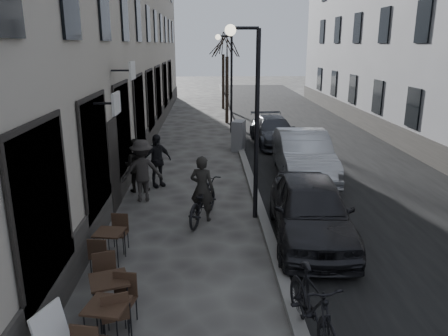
{
  "coord_description": "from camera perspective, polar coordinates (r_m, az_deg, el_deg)",
  "views": [
    {
      "loc": [
        -1.3,
        -5.21,
        4.63
      ],
      "look_at": [
        -0.91,
        4.69,
        1.8
      ],
      "focal_mm": 35.0,
      "sensor_mm": 36.0,
      "label": 1
    }
  ],
  "objects": [
    {
      "name": "road",
      "position": [
        22.31,
        11.18,
        3.67
      ],
      "size": [
        7.3,
        60.0,
        0.0
      ],
      "primitive_type": "cube",
      "color": "black",
      "rests_on": "ground"
    },
    {
      "name": "kerb",
      "position": [
        21.75,
        1.77,
        3.81
      ],
      "size": [
        0.25,
        60.0,
        0.12
      ],
      "primitive_type": "cube",
      "color": "slate",
      "rests_on": "ground"
    },
    {
      "name": "streetlamp_near",
      "position": [
        11.37,
        3.5,
        8.48
      ],
      "size": [
        0.9,
        0.28,
        5.09
      ],
      "color": "black",
      "rests_on": "ground"
    },
    {
      "name": "streetlamp_far",
      "position": [
        23.29,
        0.55,
        12.32
      ],
      "size": [
        0.9,
        0.28,
        5.09
      ],
      "color": "black",
      "rests_on": "ground"
    },
    {
      "name": "tree_near",
      "position": [
        26.24,
        0.4,
        16.01
      ],
      "size": [
        2.4,
        2.4,
        5.7
      ],
      "color": "black",
      "rests_on": "ground"
    },
    {
      "name": "tree_far",
      "position": [
        32.24,
        -0.11,
        16.0
      ],
      "size": [
        2.4,
        2.4,
        5.7
      ],
      "color": "black",
      "rests_on": "ground"
    },
    {
      "name": "bistro_set_a",
      "position": [
        7.44,
        -14.89,
        -18.75
      ],
      "size": [
        0.73,
        1.57,
        0.9
      ],
      "rotation": [
        0.0,
        0.0,
        -0.2
      ],
      "color": "#332016",
      "rests_on": "ground"
    },
    {
      "name": "bistro_set_b",
      "position": [
        8.06,
        -14.66,
        -15.71
      ],
      "size": [
        0.91,
        1.6,
        0.92
      ],
      "rotation": [
        0.0,
        0.0,
        0.33
      ],
      "color": "#332016",
      "rests_on": "ground"
    },
    {
      "name": "bistro_set_c",
      "position": [
        9.97,
        -14.66,
        -9.5
      ],
      "size": [
        0.66,
        1.48,
        0.85
      ],
      "rotation": [
        0.0,
        0.0,
        -0.14
      ],
      "color": "#332016",
      "rests_on": "ground"
    },
    {
      "name": "utility_cabinet",
      "position": [
        19.55,
        1.91,
        4.25
      ],
      "size": [
        0.71,
        0.99,
        1.34
      ],
      "primitive_type": "cube",
      "rotation": [
        0.0,
        0.0,
        -0.27
      ],
      "color": "slate",
      "rests_on": "ground"
    },
    {
      "name": "bicycle",
      "position": [
        11.82,
        -2.86,
        -4.29
      ],
      "size": [
        1.31,
        2.21,
        1.1
      ],
      "primitive_type": "imported",
      "rotation": [
        0.0,
        0.0,
        2.84
      ],
      "color": "black",
      "rests_on": "ground"
    },
    {
      "name": "cyclist_rider",
      "position": [
        11.7,
        -2.88,
        -2.69
      ],
      "size": [
        0.75,
        0.6,
        1.8
      ],
      "primitive_type": "imported",
      "rotation": [
        0.0,
        0.0,
        2.84
      ],
      "color": "black",
      "rests_on": "ground"
    },
    {
      "name": "pedestrian_near",
      "position": [
        14.3,
        -11.43,
        0.36
      ],
      "size": [
        0.85,
        0.66,
        1.74
      ],
      "primitive_type": "imported",
      "rotation": [
        0.0,
        0.0,
        3.13
      ],
      "color": "black",
      "rests_on": "ground"
    },
    {
      "name": "pedestrian_mid",
      "position": [
        13.36,
        -10.63,
        -0.34
      ],
      "size": [
        1.33,
        0.91,
        1.9
      ],
      "primitive_type": "imported",
      "rotation": [
        0.0,
        0.0,
        3.32
      ],
      "color": "#2E2A28",
      "rests_on": "ground"
    },
    {
      "name": "pedestrian_far",
      "position": [
        14.64,
        -8.79,
        0.95
      ],
      "size": [
        1.11,
        0.94,
        1.78
      ],
      "primitive_type": "imported",
      "rotation": [
        0.0,
        0.0,
        0.58
      ],
      "color": "black",
      "rests_on": "ground"
    },
    {
      "name": "car_near",
      "position": [
        10.78,
        11.25,
        -5.36
      ],
      "size": [
        2.19,
        4.65,
        1.54
      ],
      "primitive_type": "imported",
      "rotation": [
        0.0,
        0.0,
        -0.08
      ],
      "color": "black",
      "rests_on": "ground"
    },
    {
      "name": "car_mid",
      "position": [
        15.85,
        10.28,
        1.76
      ],
      "size": [
        1.93,
        5.03,
        1.63
      ],
      "primitive_type": "imported",
      "rotation": [
        0.0,
        0.0,
        -0.04
      ],
      "color": "#9CA0A5",
      "rests_on": "ground"
    },
    {
      "name": "car_far",
      "position": [
        20.85,
        6.49,
        4.84
      ],
      "size": [
        2.07,
        4.58,
        1.3
      ],
      "primitive_type": "imported",
      "rotation": [
        0.0,
        0.0,
        0.05
      ],
      "color": "#32343B",
      "rests_on": "ground"
    },
    {
      "name": "moped",
      "position": [
        7.43,
        11.47,
        -17.34
      ],
      "size": [
        0.87,
        2.04,
        1.19
      ],
      "primitive_type": "imported",
      "rotation": [
        0.0,
        0.0,
        0.16
      ],
      "color": "black",
      "rests_on": "ground"
    }
  ]
}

